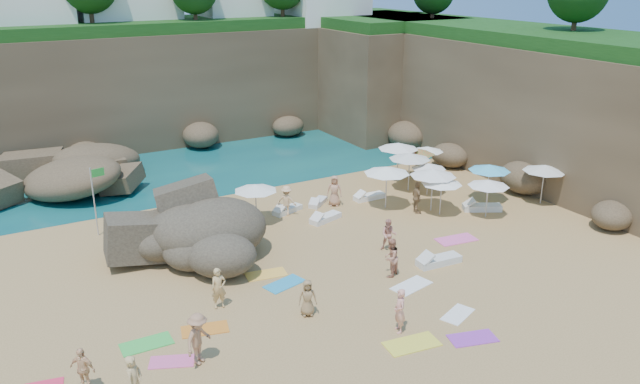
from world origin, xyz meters
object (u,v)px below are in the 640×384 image
person_stand_2 (287,201)px  person_stand_6 (400,311)px  person_stand_1 (391,258)px  parasol_1 (429,166)px  lounger_0 (369,197)px  person_stand_3 (417,198)px  parasol_0 (255,188)px  rock_outcrop (203,255)px  person_stand_5 (134,230)px  parasol_2 (398,146)px  person_stand_0 (134,382)px  flag_pole (95,192)px  person_stand_4 (334,191)px

person_stand_2 → person_stand_6: (-1.55, -12.05, 0.03)m
person_stand_1 → parasol_1: bearing=-166.5°
lounger_0 → person_stand_3: 3.23m
parasol_0 → person_stand_1: parasol_0 is taller
rock_outcrop → person_stand_5: person_stand_5 is taller
person_stand_1 → person_stand_2: bearing=-114.7°
person_stand_6 → lounger_0: bearing=167.6°
person_stand_5 → person_stand_6: person_stand_6 is taller
person_stand_5 → parasol_2: bearing=-9.1°
parasol_2 → person_stand_6: parasol_2 is taller
person_stand_2 → person_stand_6: bearing=125.6°
person_stand_3 → person_stand_6: 11.75m
person_stand_0 → parasol_0: bearing=2.8°
person_stand_1 → person_stand_2: size_ratio=1.06×
person_stand_1 → person_stand_6: bearing=29.2°
parasol_0 → person_stand_0: size_ratio=1.24×
parasol_0 → parasol_1: (10.30, -0.91, -0.20)m
flag_pole → person_stand_6: 16.14m
flag_pole → person_stand_6: size_ratio=2.06×
person_stand_2 → person_stand_4: (2.90, -0.04, 0.06)m
lounger_0 → person_stand_2: size_ratio=1.13×
parasol_2 → person_stand_3: (-2.48, -5.12, -1.26)m
parasol_0 → person_stand_1: bearing=-72.7°
rock_outcrop → person_stand_3: bearing=-3.3°
person_stand_5 → person_stand_6: bearing=-77.9°
person_stand_3 → lounger_0: bearing=35.5°
person_stand_3 → rock_outcrop: bearing=103.8°
person_stand_1 → person_stand_2: (-0.69, 8.38, -0.05)m
person_stand_4 → lounger_0: bearing=35.7°
person_stand_1 → person_stand_3: 7.54m
person_stand_0 → person_stand_1: 11.90m
flag_pole → parasol_1: (17.57, -3.29, -0.48)m
parasol_0 → person_stand_0: (-8.93, -11.36, -1.03)m
parasol_1 → parasol_0: bearing=175.0°
person_stand_0 → person_stand_3: (16.90, 8.45, -0.02)m
rock_outcrop → lounger_0: size_ratio=3.88×
rock_outcrop → flag_pole: (-3.60, 4.63, 2.20)m
parasol_0 → person_stand_5: 6.20m
person_stand_0 → person_stand_1: person_stand_0 is taller
person_stand_0 → person_stand_1: (11.46, 3.21, -0.04)m
parasol_0 → person_stand_2: parasol_0 is taller
person_stand_2 → person_stand_6: 12.15m
person_stand_0 → person_stand_3: person_stand_0 is taller
rock_outcrop → person_stand_4: (8.42, 2.45, 0.86)m
parasol_1 → lounger_0: bearing=163.5°
rock_outcrop → person_stand_6: size_ratio=4.21×
parasol_0 → lounger_0: size_ratio=1.22×
rock_outcrop → parasol_2: (14.12, 4.46, 2.13)m
person_stand_3 → person_stand_1: bearing=150.9°
parasol_1 → parasol_2: parasol_2 is taller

